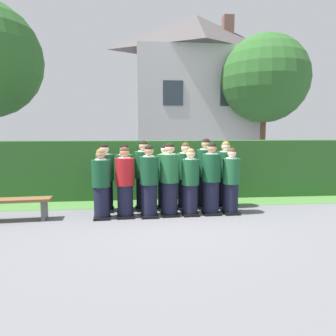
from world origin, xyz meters
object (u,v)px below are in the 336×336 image
student_rear_row_0 (105,179)px  student_rear_row_2 (144,177)px  student_rear_row_1 (125,179)px  student_rear_row_4 (185,177)px  student_in_red_blazer (125,184)px  student_rear_row_5 (206,175)px  student_front_row_6 (231,183)px  student_front_row_0 (101,186)px  student_front_row_2 (149,183)px  student_rear_row_6 (225,176)px  student_front_row_5 (211,180)px  student_rear_row_3 (165,179)px  student_front_row_4 (190,184)px  wooden_bench (17,205)px  student_front_row_3 (170,181)px

student_rear_row_0 → student_rear_row_2: size_ratio=0.96×
student_rear_row_1 → student_rear_row_4: size_ratio=0.99×
student_in_red_blazer → student_rear_row_5: bearing=18.5°
student_front_row_6 → student_rear_row_2: size_ratio=0.91×
student_front_row_0 → student_rear_row_0: bearing=88.1°
student_in_red_blazer → student_rear_row_1: student_rear_row_1 is taller
student_front_row_0 → student_front_row_2: (1.04, 0.04, 0.03)m
student_front_row_0 → student_front_row_2: 1.04m
student_front_row_0 → student_rear_row_6: student_rear_row_6 is taller
student_front_row_5 → student_rear_row_3: (-1.02, 0.52, -0.03)m
student_rear_row_0 → student_rear_row_5: student_rear_row_5 is taller
student_rear_row_5 → student_rear_row_3: bearing=-177.2°
student_front_row_0 → student_rear_row_3: size_ratio=0.96×
student_front_row_5 → student_front_row_6: 0.46m
student_front_row_5 → student_rear_row_1: size_ratio=1.03×
student_rear_row_6 → student_rear_row_1: bearing=-177.2°
student_rear_row_0 → student_rear_row_3: size_ratio=1.02×
student_in_red_blazer → student_rear_row_3: size_ratio=0.98×
student_front_row_4 → student_rear_row_2: (-1.04, 0.58, 0.08)m
student_front_row_0 → student_rear_row_0: size_ratio=0.95×
student_rear_row_0 → student_front_row_5: bearing=-11.2°
student_front_row_0 → wooden_bench: bearing=-179.7°
student_rear_row_1 → student_front_row_3: bearing=-25.4°
student_front_row_3 → student_front_row_4: 0.47m
student_rear_row_4 → wooden_bench: size_ratio=1.15×
student_front_row_6 → student_front_row_0: bearing=-177.7°
student_front_row_5 → student_front_row_6: (0.46, -0.02, -0.06)m
student_front_row_2 → student_front_row_5: size_ratio=0.97×
student_front_row_5 → student_rear_row_2: (-1.53, 0.53, 0.02)m
student_front_row_6 → student_rear_row_2: 2.07m
student_rear_row_0 → student_rear_row_6: 2.94m
student_front_row_3 → student_rear_row_4: (0.44, 0.55, -0.01)m
student_in_red_blazer → student_front_row_5: bearing=2.3°
student_front_row_0 → student_rear_row_0: 0.62m
student_rear_row_3 → student_rear_row_1: bearing=-176.3°
student_front_row_5 → student_front_row_6: bearing=-2.0°
student_rear_row_2 → wooden_bench: 2.83m
student_front_row_6 → wooden_bench: (-4.71, -0.13, -0.38)m
student_front_row_4 → student_rear_row_6: bearing=32.6°
student_front_row_6 → student_rear_row_6: (0.03, 0.60, 0.06)m
student_front_row_0 → student_rear_row_1: bearing=50.8°
student_front_row_4 → student_rear_row_4: size_ratio=0.93×
student_in_red_blazer → student_rear_row_4: student_rear_row_4 is taller
student_front_row_5 → student_rear_row_0: student_front_row_5 is taller
student_front_row_5 → student_rear_row_4: bearing=134.9°
student_rear_row_2 → student_rear_row_5: (1.52, 0.05, 0.02)m
student_rear_row_5 → student_rear_row_1: bearing=-176.7°
student_rear_row_4 → wooden_bench: 3.81m
student_rear_row_3 → student_front_row_5: bearing=-27.2°
student_rear_row_0 → student_rear_row_1: bearing=-3.1°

